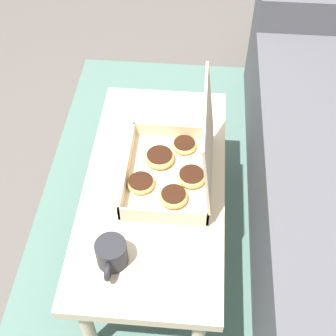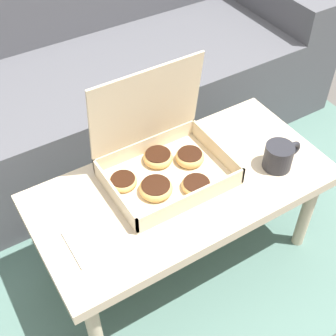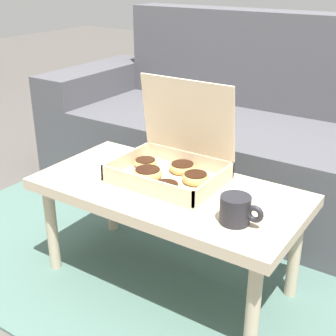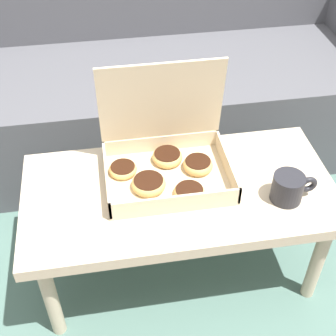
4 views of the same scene
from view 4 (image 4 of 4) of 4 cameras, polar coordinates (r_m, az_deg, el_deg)
The scene contains 7 objects.
ground_plane at distance 1.78m, azimuth 1.03°, elevation -11.37°, with size 12.00×12.00×0.00m, color #514C47.
area_rug at distance 1.97m, azimuth -0.52°, elevation -4.36°, with size 2.38×1.72×0.01m, color #4C6B60.
couch at distance 2.16m, azimuth -2.68°, elevation 10.96°, with size 2.26×0.80×0.93m.
coffee_table at distance 1.48m, azimuth 1.39°, elevation -3.81°, with size 0.97×0.48×0.41m.
pastry_box at distance 1.46m, azimuth -0.26°, elevation 1.05°, with size 0.39×0.29×0.35m.
coffee_mug at distance 1.43m, azimuth 14.51°, elevation -2.34°, with size 0.14×0.09×0.09m.
napkin_stack at distance 1.40m, azimuth -11.83°, elevation -5.39°, with size 0.15×0.15×0.01m.
Camera 4 is at (-0.20, -1.05, 1.43)m, focal length 50.00 mm.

